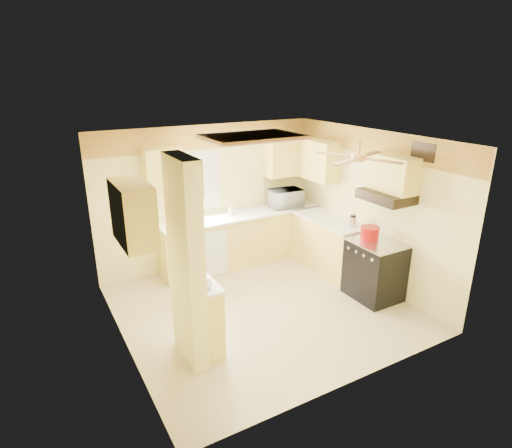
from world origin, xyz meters
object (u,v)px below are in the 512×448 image
stove (375,270)px  microwave (286,198)px  bowl (204,285)px  kettle (353,221)px  dutch_oven (370,233)px

stove → microwave: microwave is taller
microwave → bowl: microwave is taller
stove → kettle: 0.88m
stove → kettle: (0.08, 0.66, 0.57)m
bowl → stove: bearing=1.2°
bowl → kettle: (2.93, 0.72, 0.07)m
kettle → microwave: bearing=102.9°
microwave → bowl: (-2.59, -2.19, -0.14)m
stove → dutch_oven: size_ratio=3.11×
stove → bowl: 2.89m
bowl → dutch_oven: (2.82, 0.22, 0.05)m
stove → microwave: 2.24m
microwave → bowl: 3.40m
stove → bowl: size_ratio=4.29×
dutch_oven → kettle: 0.51m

